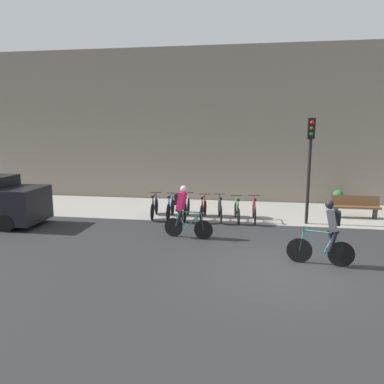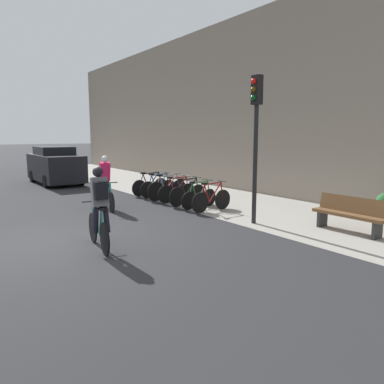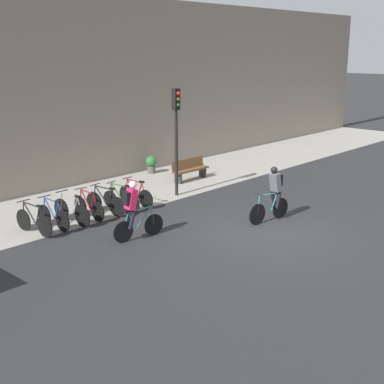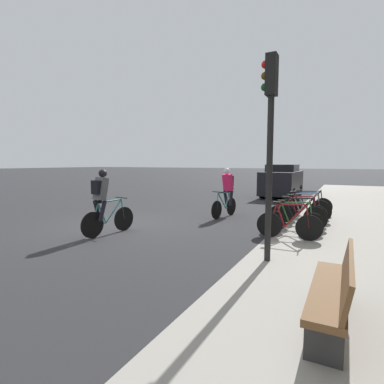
% 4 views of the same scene
% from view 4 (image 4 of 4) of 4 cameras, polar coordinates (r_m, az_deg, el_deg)
% --- Properties ---
extents(ground, '(200.00, 200.00, 0.00)m').
position_cam_4_polar(ground, '(9.70, -13.97, -6.17)').
color(ground, '#2B2B2D').
extents(kerb_strip, '(44.00, 4.50, 0.01)m').
position_cam_4_polar(kerb_strip, '(7.37, 30.31, -10.50)').
color(kerb_strip, '#A39E93').
rests_on(kerb_strip, ground).
extents(cyclist_pink, '(1.68, 0.52, 1.76)m').
position_cam_4_polar(cyclist_pink, '(10.93, 6.67, 0.28)').
color(cyclist_pink, black).
rests_on(cyclist_pink, ground).
extents(cyclist_grey, '(1.74, 0.51, 1.78)m').
position_cam_4_polar(cyclist_grey, '(8.33, -16.56, -1.57)').
color(cyclist_grey, black).
rests_on(cyclist_grey, ground).
extents(parked_bike_0, '(0.46, 1.70, 0.97)m').
position_cam_4_polar(parked_bike_0, '(12.02, 21.16, -2.21)').
color(parked_bike_0, black).
rests_on(parked_bike_0, ground).
extents(parked_bike_1, '(0.46, 1.63, 0.97)m').
position_cam_4_polar(parked_bike_1, '(11.36, 20.78, -2.63)').
color(parked_bike_1, black).
rests_on(parked_bike_1, ground).
extents(parked_bike_2, '(0.46, 1.78, 0.99)m').
position_cam_4_polar(parked_bike_2, '(10.70, 20.36, -2.99)').
color(parked_bike_2, black).
rests_on(parked_bike_2, ground).
extents(parked_bike_3, '(0.46, 1.61, 0.96)m').
position_cam_4_polar(parked_bike_3, '(10.04, 19.87, -3.65)').
color(parked_bike_3, black).
rests_on(parked_bike_3, ground).
extents(parked_bike_4, '(0.46, 1.69, 0.97)m').
position_cam_4_polar(parked_bike_4, '(9.38, 19.31, -4.21)').
color(parked_bike_4, black).
rests_on(parked_bike_4, ground).
extents(parked_bike_5, '(0.46, 1.59, 0.93)m').
position_cam_4_polar(parked_bike_5, '(8.73, 18.66, -5.07)').
color(parked_bike_5, black).
rests_on(parked_bike_5, ground).
extents(parked_bike_6, '(0.46, 1.63, 0.96)m').
position_cam_4_polar(parked_bike_6, '(8.08, 17.93, -5.78)').
color(parked_bike_6, black).
rests_on(parked_bike_6, ground).
extents(traffic_light_pole, '(0.26, 0.30, 3.98)m').
position_cam_4_polar(traffic_light_pole, '(6.06, 14.63, 12.85)').
color(traffic_light_pole, black).
rests_on(traffic_light_pole, ground).
extents(bench, '(1.88, 0.44, 0.89)m').
position_cam_4_polar(bench, '(4.05, 25.48, -16.30)').
color(bench, brown).
rests_on(bench, ground).
extents(parked_car, '(4.30, 1.84, 1.85)m').
position_cam_4_polar(parked_car, '(18.13, 16.76, 2.02)').
color(parked_car, black).
rests_on(parked_car, ground).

